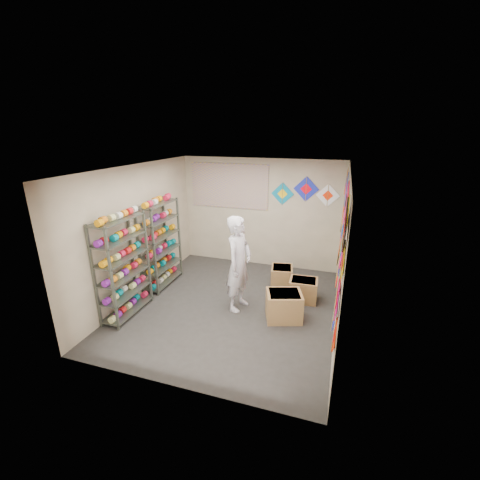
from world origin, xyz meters
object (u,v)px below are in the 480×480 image
(shelf_rack_front, at_px, (123,267))
(carton_b, at_px, (303,290))
(carton_a, at_px, (284,306))
(carton_c, at_px, (282,276))
(shelf_rack_back, at_px, (160,244))
(shopkeeper, at_px, (239,264))

(shelf_rack_front, relative_size, carton_b, 3.42)
(carton_b, bearing_deg, carton_a, -110.50)
(carton_c, bearing_deg, carton_a, -87.42)
(carton_a, bearing_deg, shelf_rack_front, 176.23)
(shelf_rack_back, height_order, shopkeeper, shelf_rack_back)
(carton_b, bearing_deg, carton_c, 133.68)
(carton_a, distance_m, carton_b, 0.84)
(shopkeeper, bearing_deg, carton_c, -17.45)
(carton_a, relative_size, carton_b, 1.14)
(carton_b, bearing_deg, shelf_rack_front, -156.92)
(shelf_rack_back, distance_m, carton_c, 2.78)
(shopkeeper, height_order, carton_a, shopkeeper)
(carton_a, distance_m, carton_c, 1.35)
(shelf_rack_back, relative_size, carton_c, 3.74)
(carton_b, bearing_deg, shopkeeper, -153.17)
(shopkeeper, distance_m, carton_a, 1.14)
(shelf_rack_front, distance_m, carton_c, 3.36)
(shelf_rack_back, bearing_deg, carton_a, -11.49)
(shelf_rack_front, distance_m, shelf_rack_back, 1.30)
(shopkeeper, xyz_separation_m, carton_a, (0.91, -0.13, -0.67))
(shopkeeper, relative_size, carton_b, 3.34)
(shelf_rack_front, bearing_deg, carton_c, 38.21)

